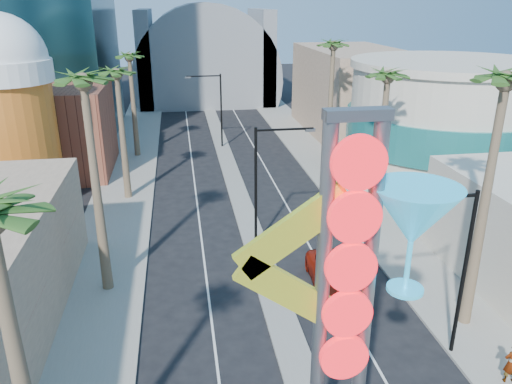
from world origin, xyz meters
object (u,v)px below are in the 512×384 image
object	(u,v)px
pedestrian_a	(512,363)
neon_sign	(372,284)
red_pickup	(336,276)
pedestrian_b	(464,298)

from	to	relation	value
pedestrian_a	neon_sign	bearing A→B (deg)	28.35
neon_sign	red_pickup	xyz separation A→B (m)	(2.77, 11.15, -6.51)
pedestrian_a	pedestrian_b	world-z (taller)	pedestrian_a
neon_sign	pedestrian_b	bearing A→B (deg)	42.47
neon_sign	red_pickup	size ratio (longest dim) A/B	2.19
neon_sign	pedestrian_b	xyz separation A→B (m)	(8.56, 7.83, -6.39)
pedestrian_a	pedestrian_b	size ratio (longest dim) A/B	1.22
neon_sign	pedestrian_a	size ratio (longest dim) A/B	6.71
red_pickup	pedestrian_a	world-z (taller)	pedestrian_a
red_pickup	pedestrian_a	xyz separation A→B (m)	(4.95, -8.35, 0.29)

